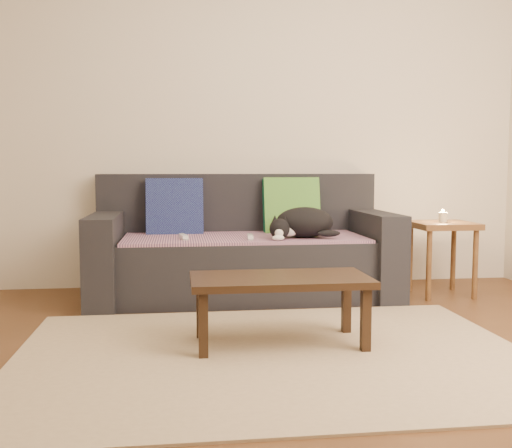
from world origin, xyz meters
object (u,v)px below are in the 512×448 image
object	(u,v)px
wii_remote_a	(184,237)
side_table	(442,235)
wii_remote_b	(250,237)
coffee_table	(280,285)
cat	(302,223)
sofa	(242,253)

from	to	relation	value
wii_remote_a	side_table	xyz separation A→B (m)	(1.85, 0.05, -0.02)
wii_remote_b	coffee_table	bearing A→B (deg)	-173.51
wii_remote_a	cat	bearing A→B (deg)	-101.63
sofa	wii_remote_b	size ratio (longest dim) A/B	14.00
side_table	coffee_table	bearing A→B (deg)	-141.38
cat	side_table	size ratio (longest dim) A/B	0.92
wii_remote_a	coffee_table	world-z (taller)	wii_remote_a
coffee_table	wii_remote_a	bearing A→B (deg)	114.81
sofa	coffee_table	world-z (taller)	sofa
side_table	sofa	bearing A→B (deg)	173.46
sofa	wii_remote_a	size ratio (longest dim) A/B	14.00
wii_remote_a	wii_remote_b	distance (m)	0.45
sofa	coffee_table	xyz separation A→B (m)	(0.06, -1.26, 0.01)
wii_remote_b	cat	bearing A→B (deg)	-78.82
sofa	cat	size ratio (longest dim) A/B	4.30
coffee_table	cat	bearing A→B (deg)	72.18
coffee_table	sofa	bearing A→B (deg)	92.74
sofa	side_table	distance (m)	1.44
cat	coffee_table	size ratio (longest dim) A/B	0.54
wii_remote_b	side_table	bearing A→B (deg)	-80.90
wii_remote_a	sofa	bearing A→B (deg)	-72.85
side_table	coffee_table	size ratio (longest dim) A/B	0.58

